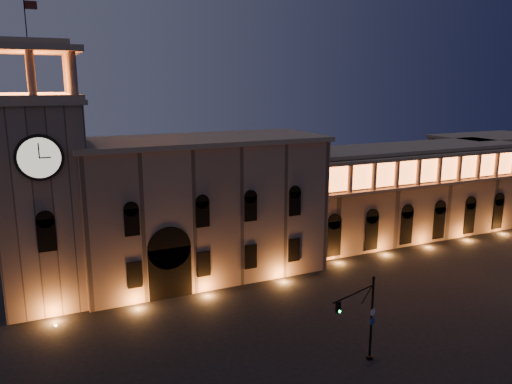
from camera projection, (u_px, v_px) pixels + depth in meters
ground at (301, 349)px, 46.36m from camera, size 160.00×160.00×0.00m
government_building at (202, 207)px, 63.08m from camera, size 30.80×12.80×17.60m
clock_tower at (42, 193)px, 53.90m from camera, size 9.80×9.80×32.40m
colonnade_wing at (402, 191)px, 79.07m from camera, size 40.60×11.50×14.50m
secondary_building at (488, 175)px, 95.15m from camera, size 20.00×12.00×14.00m
traffic_light at (365, 320)px, 43.09m from camera, size 5.53×2.03×7.90m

